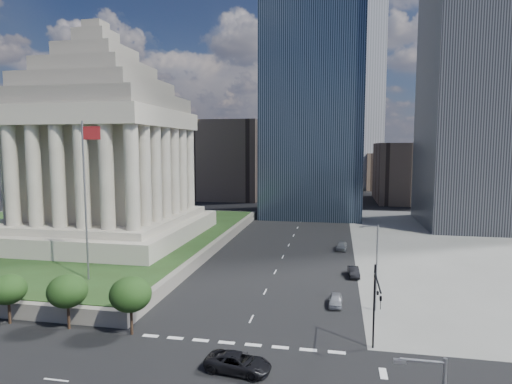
% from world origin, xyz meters
% --- Properties ---
extents(ground, '(500.00, 500.00, 0.00)m').
position_xyz_m(ground, '(0.00, 100.00, 0.00)').
color(ground, black).
rests_on(ground, ground).
extents(plaza_terrace, '(66.00, 70.00, 1.80)m').
position_xyz_m(plaza_terrace, '(-45.00, 50.00, 0.90)').
color(plaza_terrace, '#615E53').
rests_on(plaza_terrace, ground).
extents(plaza_lawn, '(64.00, 68.00, 0.10)m').
position_xyz_m(plaza_lawn, '(-45.00, 50.00, 1.85)').
color(plaza_lawn, '#1F3415').
rests_on(plaza_lawn, plaza_terrace).
extents(war_memorial, '(34.00, 34.00, 39.00)m').
position_xyz_m(war_memorial, '(-34.00, 48.00, 21.40)').
color(war_memorial, '#9E9485').
rests_on(war_memorial, plaza_lawn).
extents(flagpole, '(2.52, 0.24, 20.00)m').
position_xyz_m(flagpole, '(-21.83, 24.00, 13.11)').
color(flagpole, slate).
rests_on(flagpole, plaza_lawn).
extents(midrise_glass, '(26.00, 26.00, 60.00)m').
position_xyz_m(midrise_glass, '(2.00, 95.00, 30.00)').
color(midrise_glass, black).
rests_on(midrise_glass, ground).
extents(highrise_ne, '(26.00, 28.00, 100.00)m').
position_xyz_m(highrise_ne, '(42.00, 85.00, 50.00)').
color(highrise_ne, black).
rests_on(highrise_ne, ground).
extents(building_filler_ne, '(20.00, 30.00, 20.00)m').
position_xyz_m(building_filler_ne, '(32.00, 130.00, 10.00)').
color(building_filler_ne, brown).
rests_on(building_filler_ne, ground).
extents(building_filler_nw, '(24.00, 30.00, 28.00)m').
position_xyz_m(building_filler_nw, '(-30.00, 130.00, 14.00)').
color(building_filler_nw, brown).
rests_on(building_filler_nw, ground).
extents(traffic_signal_ne, '(0.30, 5.74, 8.00)m').
position_xyz_m(traffic_signal_ne, '(12.50, 13.70, 5.25)').
color(traffic_signal_ne, black).
rests_on(traffic_signal_ne, ground).
extents(street_lamp_north, '(2.13, 0.22, 10.00)m').
position_xyz_m(street_lamp_north, '(13.33, 25.00, 5.66)').
color(street_lamp_north, slate).
rests_on(street_lamp_north, ground).
extents(pickup_truck, '(3.29, 5.87, 1.55)m').
position_xyz_m(pickup_truck, '(1.12, 9.04, 0.78)').
color(pickup_truck, black).
rests_on(pickup_truck, ground).
extents(parked_sedan_near, '(1.65, 3.93, 1.33)m').
position_xyz_m(parked_sedan_near, '(9.00, 25.78, 0.66)').
color(parked_sedan_near, '#94969C').
rests_on(parked_sedan_near, ground).
extents(parked_sedan_mid, '(4.27, 1.77, 1.37)m').
position_xyz_m(parked_sedan_mid, '(11.50, 37.87, 0.69)').
color(parked_sedan_mid, black).
rests_on(parked_sedan_mid, ground).
extents(parked_sedan_far, '(2.32, 4.64, 1.52)m').
position_xyz_m(parked_sedan_far, '(9.91, 53.92, 0.76)').
color(parked_sedan_far, '#5A5E62').
rests_on(parked_sedan_far, ground).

